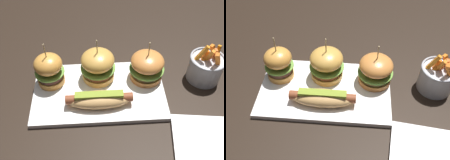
% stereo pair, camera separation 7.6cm
% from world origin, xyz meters
% --- Properties ---
extents(ground_plane, '(3.00, 3.00, 0.00)m').
position_xyz_m(ground_plane, '(0.00, 0.00, 0.00)').
color(ground_plane, black).
extents(platter_main, '(0.38, 0.23, 0.01)m').
position_xyz_m(platter_main, '(0.00, 0.00, 0.01)').
color(platter_main, white).
rests_on(platter_main, ground).
extents(hot_dog, '(0.18, 0.06, 0.05)m').
position_xyz_m(hot_dog, '(0.00, -0.05, 0.04)').
color(hot_dog, tan).
rests_on(hot_dog, platter_main).
extents(slider_left, '(0.09, 0.09, 0.14)m').
position_xyz_m(slider_left, '(-0.14, 0.04, 0.06)').
color(slider_left, gold).
rests_on(slider_left, platter_main).
extents(slider_center, '(0.10, 0.10, 0.14)m').
position_xyz_m(slider_center, '(0.00, 0.05, 0.06)').
color(slider_center, gold).
rests_on(slider_center, platter_main).
extents(slider_right, '(0.10, 0.10, 0.13)m').
position_xyz_m(slider_right, '(0.14, 0.04, 0.06)').
color(slider_right, '#CD7D39').
rests_on(slider_right, platter_main).
extents(fries_bucket, '(0.10, 0.10, 0.13)m').
position_xyz_m(fries_bucket, '(0.32, 0.04, 0.04)').
color(fries_bucket, '#B7BABF').
rests_on(fries_bucket, ground).
extents(side_plate, '(0.24, 0.24, 0.01)m').
position_xyz_m(side_plate, '(0.28, -0.22, 0.01)').
color(side_plate, white).
rests_on(side_plate, ground).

